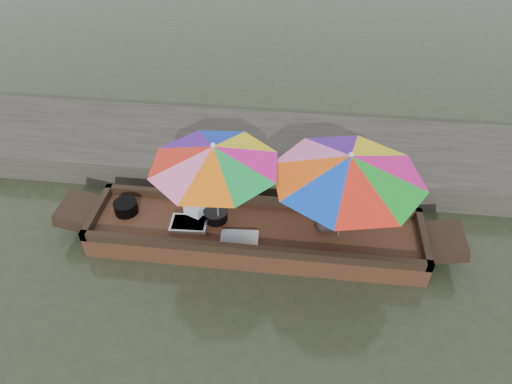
# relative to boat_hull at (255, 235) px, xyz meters

# --- Properties ---
(water) EXTENTS (80.00, 80.00, 0.00)m
(water) POSITION_rel_boat_hull_xyz_m (0.00, 0.00, -0.17)
(water) COLOR #252B1D
(water) RESTS_ON ground
(dock) EXTENTS (22.00, 2.20, 0.50)m
(dock) POSITION_rel_boat_hull_xyz_m (0.00, 2.20, 0.08)
(dock) COLOR #2D2B26
(dock) RESTS_ON ground
(boat_hull) EXTENTS (5.21, 1.20, 0.35)m
(boat_hull) POSITION_rel_boat_hull_xyz_m (0.00, 0.00, 0.00)
(boat_hull) COLOR #361F13
(boat_hull) RESTS_ON water
(cooking_pot) EXTENTS (0.38, 0.38, 0.20)m
(cooking_pot) POSITION_rel_boat_hull_xyz_m (-2.12, 0.12, 0.27)
(cooking_pot) COLOR black
(cooking_pot) RESTS_ON boat_hull
(tray_crayfish) EXTENTS (0.59, 0.42, 0.09)m
(tray_crayfish) POSITION_rel_boat_hull_xyz_m (-1.03, -0.10, 0.22)
(tray_crayfish) COLOR silver
(tray_crayfish) RESTS_ON boat_hull
(tray_scallop) EXTENTS (0.60, 0.43, 0.06)m
(tray_scallop) POSITION_rel_boat_hull_xyz_m (-0.20, -0.33, 0.21)
(tray_scallop) COLOR silver
(tray_scallop) RESTS_ON boat_hull
(charcoal_grill) EXTENTS (0.37, 0.37, 0.17)m
(charcoal_grill) POSITION_rel_boat_hull_xyz_m (-0.64, 0.11, 0.26)
(charcoal_grill) COLOR black
(charcoal_grill) RESTS_ON boat_hull
(supply_bag) EXTENTS (0.35, 0.32, 0.26)m
(supply_bag) POSITION_rel_boat_hull_xyz_m (-0.98, 0.13, 0.30)
(supply_bag) COLOR silver
(supply_bag) RESTS_ON boat_hull
(vendor) EXTENTS (0.64, 0.58, 1.09)m
(vendor) POSITION_rel_boat_hull_xyz_m (1.10, 0.13, 0.72)
(vendor) COLOR #2C2522
(vendor) RESTS_ON boat_hull
(umbrella_bow) EXTENTS (2.42, 2.42, 1.55)m
(umbrella_bow) POSITION_rel_boat_hull_xyz_m (-0.58, 0.00, 0.95)
(umbrella_bow) COLOR #E51494
(umbrella_bow) RESTS_ON boat_hull
(umbrella_stern) EXTENTS (2.54, 2.54, 1.55)m
(umbrella_stern) POSITION_rel_boat_hull_xyz_m (1.29, 0.00, 0.95)
(umbrella_stern) COLOR #E5147E
(umbrella_stern) RESTS_ON boat_hull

